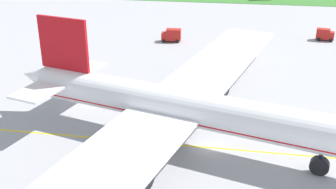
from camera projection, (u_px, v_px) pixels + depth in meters
ground_plane at (207, 148)px, 57.71m from camera, size 600.00×600.00×0.00m
apron_taxi_line at (207, 147)px, 57.75m from camera, size 280.00×0.36×0.01m
airliner_foreground at (180, 107)px, 56.99m from camera, size 54.58×89.51×16.06m
service_truck_baggage_loader at (59, 38)px, 103.58m from camera, size 5.50×4.05×2.49m
service_truck_fuel_bowser at (325, 34)px, 105.65m from camera, size 4.64×3.02×2.99m
service_truck_catering_van at (172, 35)px, 104.70m from camera, size 4.94×2.81×3.22m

